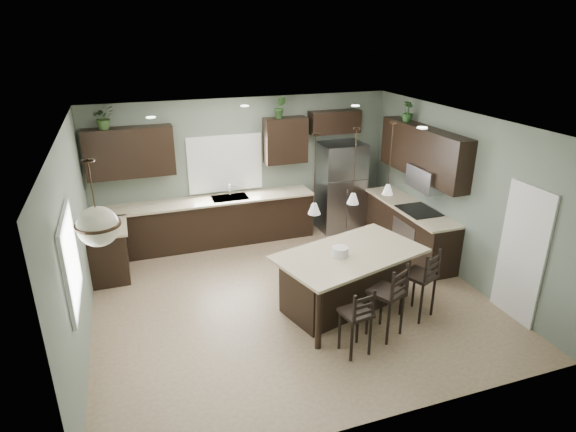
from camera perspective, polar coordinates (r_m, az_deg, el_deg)
The scene contains 33 objects.
ground at distance 7.83m, azimuth 0.27°, elevation -9.65°, with size 6.00×6.00×0.00m, color #9E8466.
pantry_door at distance 7.68m, azimuth 25.96°, elevation -4.09°, with size 0.04×0.82×2.04m, color white.
window_back at distance 9.57m, azimuth -7.47°, elevation 6.22°, with size 1.35×0.02×1.00m, color white.
window_left at distance 6.11m, azimuth -24.48°, elevation -4.84°, with size 0.02×1.10×1.00m, color white.
left_return_cabs at distance 8.81m, azimuth -20.46°, elevation -4.08°, with size 0.60×0.90×0.90m, color black.
left_return_countertop at distance 8.62m, azimuth -20.74°, elevation -1.25°, with size 0.66×0.96×0.04m, color beige.
back_lower_cabs at distance 9.58m, azimuth -9.42°, elevation -0.84°, with size 4.20×0.60×0.90m, color black.
back_countertop at distance 9.39m, azimuth -9.57°, elevation 1.76°, with size 4.20×0.66×0.04m, color beige.
sink_inset at distance 9.46m, azimuth -6.90°, elevation 2.17°, with size 0.70×0.45×0.01m, color gray.
faucet at distance 9.39m, azimuth -6.90°, elevation 2.94°, with size 0.02×0.02×0.28m, color silver.
back_upper_left at distance 9.14m, azimuth -18.24°, elevation 7.17°, with size 1.55×0.34×0.90m, color black.
back_upper_right at distance 9.63m, azimuth -0.31°, elevation 8.95°, with size 0.85×0.34×0.90m, color black.
fridge_header at distance 9.95m, azimuth 5.53°, elevation 11.04°, with size 1.05×0.34×0.45m, color black.
right_lower_cabs at distance 9.43m, azimuth 14.13°, elevation -1.59°, with size 0.60×2.35×0.90m, color black.
right_countertop at distance 9.25m, azimuth 14.29°, elevation 1.07°, with size 0.66×2.35×0.04m, color beige.
cooktop at distance 9.03m, azimuth 15.23°, elevation 0.63°, with size 0.58×0.75×0.02m, color black.
wall_oven_front at distance 9.07m, azimuth 13.43°, elevation -2.50°, with size 0.01×0.72×0.60m, color gray.
right_upper_cabs at distance 9.04m, azimuth 15.70°, elevation 7.29°, with size 0.34×2.35×0.90m, color black.
microwave at distance 8.90m, azimuth 16.15°, elevation 4.34°, with size 0.40×0.75×0.40m, color gray.
refrigerator at distance 10.15m, azimuth 6.20°, elevation 3.50°, with size 0.90×0.74×1.85m, color gray.
kitchen_island at distance 7.45m, azimuth 7.20°, elevation -7.52°, with size 2.18×1.24×0.92m, color black.
serving_dish at distance 7.08m, azimuth 6.20°, elevation -4.24°, with size 0.24×0.24×0.14m, color silver.
bar_stool_left at distance 6.47m, azimuth 8.00°, elevation -12.12°, with size 0.37×0.37×0.99m, color black.
bar_stool_center at distance 6.84m, azimuth 11.53°, elevation -9.69°, with size 0.42×0.42×1.13m, color black.
bar_stool_right at distance 7.38m, azimuth 15.24°, elevation -7.63°, with size 0.41×0.41×1.11m, color black.
pendant_left at distance 6.32m, azimuth 3.21°, elevation 4.87°, with size 0.17×0.17×1.10m, color white, non-canonical shape.
pendant_center at distance 6.76m, azimuth 7.91°, elevation 5.82°, with size 0.17×0.17×1.10m, color white, non-canonical shape.
pendant_right at distance 7.24m, azimuth 12.02°, elevation 6.62°, with size 0.17×0.17×1.10m, color silver, non-canonical shape.
chandelier at distance 5.50m, azimuth -21.97°, elevation 1.37°, with size 0.49×0.49×0.97m, color beige, non-canonical shape.
plant_back_left at distance 8.99m, azimuth -21.04°, elevation 10.85°, with size 0.36×0.31×0.40m, color #2D4920.
plant_back_right at distance 9.44m, azimuth -0.95°, elevation 12.76°, with size 0.23×0.18×0.42m, color #2C5224.
plant_right_wall at distance 9.35m, azimuth 14.00°, elevation 11.92°, with size 0.21×0.21×0.37m, color #264F22.
room_shell at distance 7.10m, azimuth 0.29°, elevation 2.14°, with size 6.00×6.00×6.00m.
Camera 1 is at (-2.22, -6.31, 4.08)m, focal length 30.00 mm.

